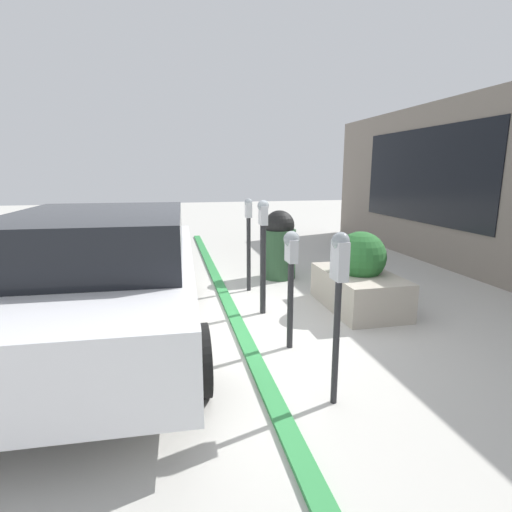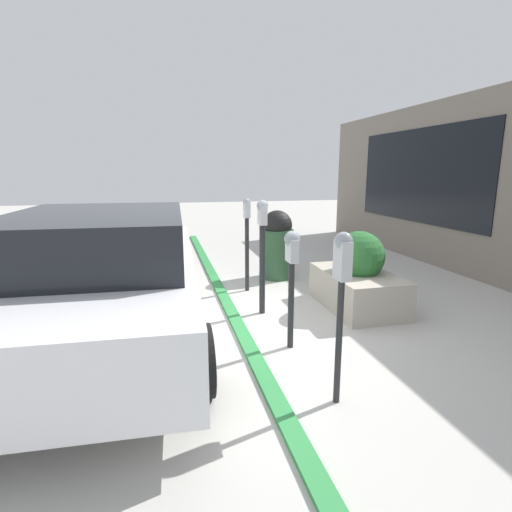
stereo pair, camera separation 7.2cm
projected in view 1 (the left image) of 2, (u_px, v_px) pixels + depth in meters
ground_plane at (247, 331)px, 4.81m from camera, size 40.00×40.00×0.00m
curb_strip at (240, 330)px, 4.79m from camera, size 14.26×0.16×0.04m
parking_meter_nearest at (339, 280)px, 3.11m from camera, size 0.17×0.14×1.44m
parking_meter_second at (291, 264)px, 4.17m from camera, size 0.20×0.17×1.28m
parking_meter_middle at (263, 241)px, 5.21m from camera, size 0.18×0.15×1.53m
parking_meter_fourth at (249, 232)px, 6.23m from camera, size 0.14×0.12×1.47m
planter_box at (359, 279)px, 5.53m from camera, size 1.47×0.87×1.08m
parked_car_front at (104, 273)px, 4.45m from camera, size 4.78×2.13×1.47m
trash_bin at (279, 245)px, 7.08m from camera, size 0.59×0.59×1.21m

